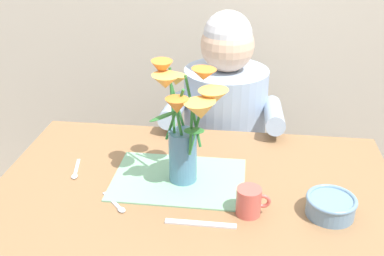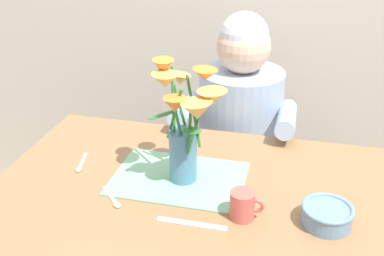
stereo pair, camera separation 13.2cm
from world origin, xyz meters
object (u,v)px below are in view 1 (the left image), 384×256
(tea_cup, at_px, (249,201))
(seated_person, at_px, (224,145))
(ceramic_bowl, at_px, (331,205))
(dinner_knife, at_px, (201,224))
(flower_vase, at_px, (186,121))

(tea_cup, bearing_deg, seated_person, 98.61)
(ceramic_bowl, relative_size, tea_cup, 1.46)
(seated_person, bearing_deg, tea_cup, -85.89)
(seated_person, height_order, dinner_knife, seated_person)
(tea_cup, bearing_deg, ceramic_bowl, 6.17)
(flower_vase, bearing_deg, tea_cup, -34.55)
(flower_vase, xyz_separation_m, dinner_knife, (0.06, -0.19, -0.20))
(dinner_knife, bearing_deg, flower_vase, 108.12)
(flower_vase, distance_m, dinner_knife, 0.29)
(flower_vase, bearing_deg, dinner_knife, -71.63)
(dinner_knife, height_order, tea_cup, tea_cup)
(ceramic_bowl, relative_size, dinner_knife, 0.72)
(ceramic_bowl, bearing_deg, seated_person, 115.47)
(ceramic_bowl, bearing_deg, flower_vase, 165.36)
(seated_person, distance_m, flower_vase, 0.70)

